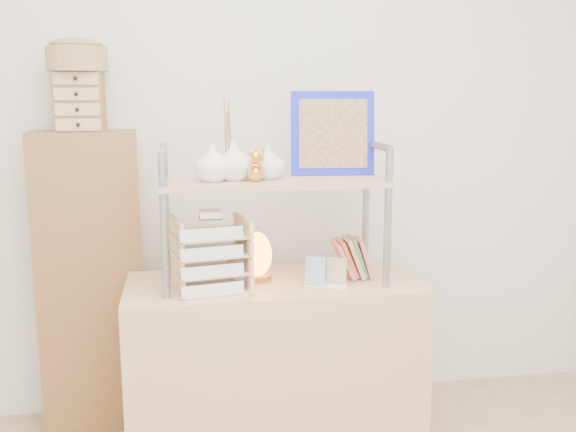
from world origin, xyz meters
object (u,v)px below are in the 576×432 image
salt_lamp (257,256)px  desk (274,367)px  cabinet (91,282)px  letter_tray (211,258)px

salt_lamp → desk: bearing=-25.1°
cabinet → salt_lamp: (0.71, -0.34, 0.18)m
desk → letter_tray: bearing=-164.7°
cabinet → salt_lamp: bearing=-29.9°
letter_tray → cabinet: bearing=139.6°
cabinet → letter_tray: bearing=-44.7°
desk → salt_lamp: salt_lamp is taller
desk → cabinet: size_ratio=0.89×
desk → cabinet: bearing=154.5°
cabinet → desk: bearing=-29.8°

